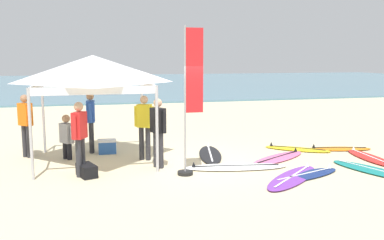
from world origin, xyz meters
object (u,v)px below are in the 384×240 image
Objects in this scene: surfboard_navy at (305,175)px; person_yellow at (144,123)px; surfboard_teal at (375,171)px; surfboard_purple at (293,177)px; person_orange at (26,121)px; person_grey at (67,135)px; surfboard_red at (370,158)px; person_red at (80,134)px; surfboard_yellow at (297,149)px; cooler_box at (107,146)px; person_black at (158,128)px; surfboard_orange at (339,149)px; surfboard_black at (210,154)px; gear_bag_near_tent at (87,170)px; canopy_tent at (93,69)px; person_blue at (91,118)px; surfboard_pink at (278,158)px; surfboard_white at (235,167)px; banner_flag at (190,107)px.

surfboard_navy is 1.26× the size of person_yellow.
surfboard_purple is at bearing -178.67° from surfboard_teal.
person_grey is at bearing -25.12° from person_orange.
surfboard_red is 1.19× the size of person_red.
cooler_box reaches higher than surfboard_yellow.
surfboard_navy is 1.26× the size of person_black.
person_black is 3.42× the size of cooler_box.
surfboard_orange is 7.74m from person_grey.
surfboard_black is 3.81× the size of gear_bag_near_tent.
surfboard_red is 3.40× the size of gear_bag_near_tent.
surfboard_yellow is 1.51× the size of person_grey.
surfboard_red is at bearing -12.91° from person_yellow.
person_orange is at bearing 151.43° from surfboard_navy.
canopy_tent is 5.55m from surfboard_purple.
surfboard_pink is at bearing -22.72° from person_blue.
surfboard_red is at bearing -0.84° from gear_bag_near_tent.
surfboard_pink is 0.91× the size of surfboard_teal.
surfboard_white is at bearing -3.44° from person_red.
person_orange is (-5.11, 2.43, 0.95)m from surfboard_white.
canopy_tent is 1.70× the size of person_black.
surfboard_pink is 0.83× the size of surfboard_white.
surfboard_black is 2.05m from person_yellow.
surfboard_purple is (4.24, -2.70, -2.35)m from canopy_tent.
surfboard_pink is (4.72, -0.94, -2.35)m from canopy_tent.
surfboard_pink and surfboard_teal have the same top height.
person_yellow is at bearing -15.56° from person_grey.
canopy_tent is 5.83× the size of cooler_box.
surfboard_red is 2.74m from surfboard_navy.
person_grey reaches higher than surfboard_pink.
surfboard_black is 1.34× the size of person_orange.
surfboard_yellow is at bearing 66.22° from surfboard_navy.
person_yellow and person_red have the same top height.
surfboard_purple is at bearing -16.72° from person_red.
person_orange is 2.64m from person_red.
person_red is at bearing -170.58° from person_black.
surfboard_red is at bearing 57.65° from surfboard_teal.
banner_flag is at bearing 157.08° from surfboard_purple.
surfboard_yellow and surfboard_navy have the same top height.
canopy_tent is 7.65m from surfboard_red.
cooler_box is (0.56, 2.24, 0.06)m from gear_bag_near_tent.
surfboard_purple is 1.27× the size of person_yellow.
person_blue is (-7.04, 1.40, 0.95)m from surfboard_orange.
surfboard_yellow is at bearing 25.43° from banner_flag.
surfboard_yellow is at bearing 31.26° from surfboard_white.
surfboard_black is 1.19× the size of surfboard_orange.
surfboard_navy is at bearing -28.57° from person_orange.
person_orange is 1.00× the size of person_red.
person_black and person_red have the same top height.
surfboard_orange is 3.20× the size of gear_bag_near_tent.
cooler_box is at bearing -1.35° from person_orange.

